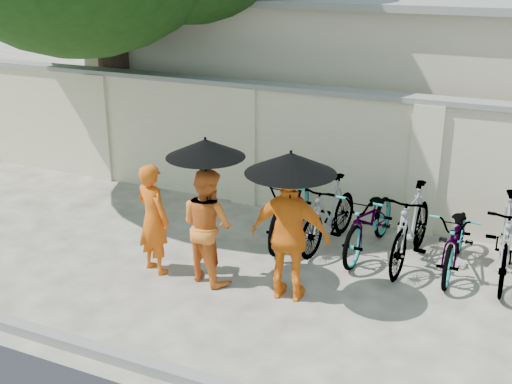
% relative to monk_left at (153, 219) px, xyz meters
% --- Properties ---
extents(ground, '(80.00, 80.00, 0.00)m').
position_rel_monk_left_xyz_m(ground, '(0.98, -0.25, -0.76)').
color(ground, beige).
extents(kerb, '(40.00, 0.16, 0.12)m').
position_rel_monk_left_xyz_m(kerb, '(0.98, -1.95, -0.70)').
color(kerb, gray).
rests_on(kerb, ground).
extents(compound_wall, '(20.00, 0.30, 2.00)m').
position_rel_monk_left_xyz_m(compound_wall, '(1.98, 2.95, 0.24)').
color(compound_wall, beige).
rests_on(compound_wall, ground).
extents(building_behind, '(14.00, 6.00, 3.20)m').
position_rel_monk_left_xyz_m(building_behind, '(2.98, 6.75, 0.84)').
color(building_behind, beige).
rests_on(building_behind, ground).
extents(monk_left, '(0.64, 0.52, 1.51)m').
position_rel_monk_left_xyz_m(monk_left, '(0.00, 0.00, 0.00)').
color(monk_left, '#DD5810').
rests_on(monk_left, ground).
extents(monk_center, '(0.89, 0.79, 1.54)m').
position_rel_monk_left_xyz_m(monk_center, '(0.77, 0.09, 0.01)').
color(monk_center, orange).
rests_on(monk_center, ground).
extents(parasol_center, '(0.98, 0.98, 1.07)m').
position_rel_monk_left_xyz_m(parasol_center, '(0.82, 0.01, 1.07)').
color(parasol_center, black).
rests_on(parasol_center, ground).
extents(monk_right, '(1.02, 0.49, 1.68)m').
position_rel_monk_left_xyz_m(monk_right, '(1.92, 0.07, 0.08)').
color(monk_right, orange).
rests_on(monk_right, ground).
extents(parasol_right, '(1.08, 1.08, 0.96)m').
position_rel_monk_left_xyz_m(parasol_right, '(1.94, -0.01, 1.03)').
color(parasol_right, black).
rests_on(parasol_right, ground).
extents(bike_0, '(0.86, 2.01, 1.03)m').
position_rel_monk_left_xyz_m(bike_0, '(1.26, 1.77, -0.24)').
color(bike_0, gray).
rests_on(bike_0, ground).
extents(bike_1, '(0.71, 1.76, 1.02)m').
position_rel_monk_left_xyz_m(bike_1, '(1.86, 1.74, -0.24)').
color(bike_1, gray).
rests_on(bike_1, ground).
extents(bike_2, '(0.79, 1.90, 0.98)m').
position_rel_monk_left_xyz_m(bike_2, '(2.46, 1.77, -0.27)').
color(bike_2, gray).
rests_on(bike_2, ground).
extents(bike_3, '(0.63, 1.88, 1.11)m').
position_rel_monk_left_xyz_m(bike_3, '(3.07, 1.65, -0.20)').
color(bike_3, gray).
rests_on(bike_3, ground).
extents(bike_4, '(0.65, 1.80, 0.94)m').
position_rel_monk_left_xyz_m(bike_4, '(3.67, 1.71, -0.29)').
color(bike_4, gray).
rests_on(bike_4, ground).
extents(bike_5, '(0.65, 1.89, 1.12)m').
position_rel_monk_left_xyz_m(bike_5, '(4.27, 1.74, -0.20)').
color(bike_5, gray).
rests_on(bike_5, ground).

